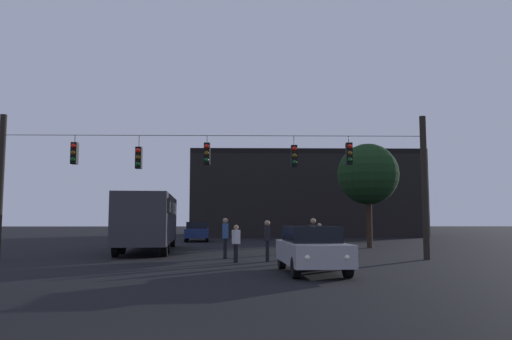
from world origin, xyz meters
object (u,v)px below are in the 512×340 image
object	(u,v)px
pedestrian_crossing_right	(236,241)
car_far_left	(197,231)
pedestrian_crossing_center	(313,237)
pedestrian_trailing	(319,238)
tree_left_silhouette	(368,177)
car_near_right	(312,248)
city_bus	(149,217)
pedestrian_crossing_left	(267,238)
tree_behind_building	(368,174)
pedestrian_near_bus	(225,235)

from	to	relation	value
pedestrian_crossing_right	car_far_left	bearing A→B (deg)	100.30
car_far_left	pedestrian_crossing_center	xyz separation A→B (m)	(6.65, -18.38, 0.22)
pedestrian_trailing	tree_left_silhouette	distance (m)	16.59
car_near_right	car_far_left	xyz separation A→B (m)	(-5.99, 22.85, 0.00)
city_bus	pedestrian_trailing	distance (m)	9.89
pedestrian_trailing	tree_left_silhouette	bearing A→B (deg)	67.99
city_bus	pedestrian_crossing_right	world-z (taller)	city_bus
tree_left_silhouette	pedestrian_crossing_left	bearing A→B (deg)	-116.32
tree_left_silhouette	city_bus	bearing A→B (deg)	-144.98
pedestrian_crossing_center	pedestrian_trailing	world-z (taller)	pedestrian_crossing_center
car_far_left	pedestrian_crossing_center	distance (m)	19.55
pedestrian_crossing_right	tree_behind_building	world-z (taller)	tree_behind_building
car_far_left	pedestrian_crossing_right	bearing A→B (deg)	-79.70
car_far_left	pedestrian_crossing_right	xyz separation A→B (m)	(3.43, -18.88, 0.05)
pedestrian_crossing_left	tree_behind_building	size ratio (longest dim) A/B	0.27
pedestrian_crossing_right	car_near_right	bearing A→B (deg)	-57.15
pedestrian_crossing_center	pedestrian_crossing_right	bearing A→B (deg)	-171.06
car_far_left	tree_behind_building	xyz separation A→B (m)	(11.31, -9.06, 3.68)
car_near_right	pedestrian_crossing_center	xyz separation A→B (m)	(0.66, 4.47, 0.22)
pedestrian_crossing_left	pedestrian_trailing	xyz separation A→B (m)	(2.49, 2.31, -0.09)
city_bus	car_far_left	distance (m)	11.81
tree_left_silhouette	pedestrian_near_bus	bearing A→B (deg)	-123.52
pedestrian_trailing	pedestrian_crossing_right	bearing A→B (deg)	-145.23
car_near_right	pedestrian_crossing_center	world-z (taller)	pedestrian_crossing_center
car_far_left	pedestrian_near_bus	world-z (taller)	pedestrian_near_bus
pedestrian_near_bus	pedestrian_trailing	distance (m)	4.35
pedestrian_crossing_left	pedestrian_crossing_right	xyz separation A→B (m)	(-1.29, -0.31, -0.12)
city_bus	pedestrian_crossing_center	xyz separation A→B (m)	(8.14, -6.71, -0.85)
pedestrian_crossing_right	tree_behind_building	bearing A→B (deg)	51.28
car_near_right	tree_behind_building	distance (m)	15.23
pedestrian_near_bus	pedestrian_trailing	world-z (taller)	pedestrian_near_bus
pedestrian_near_bus	tree_behind_building	size ratio (longest dim) A/B	0.28
car_near_right	pedestrian_trailing	bearing A→B (deg)	79.55
pedestrian_crossing_center	pedestrian_near_bus	distance (m)	4.01
city_bus	tree_behind_building	world-z (taller)	tree_behind_building
pedestrian_crossing_right	pedestrian_trailing	distance (m)	4.60
city_bus	car_far_left	xyz separation A→B (m)	(1.49, 11.67, -1.07)
pedestrian_crossing_left	pedestrian_trailing	bearing A→B (deg)	42.81
pedestrian_crossing_center	pedestrian_crossing_right	xyz separation A→B (m)	(-3.22, -0.51, -0.18)
city_bus	tree_left_silhouette	size ratio (longest dim) A/B	1.64
pedestrian_crossing_left	tree_left_silhouette	xyz separation A→B (m)	(8.52, 17.22, 3.99)
car_far_left	pedestrian_trailing	bearing A→B (deg)	-66.09
tree_behind_building	car_far_left	bearing A→B (deg)	141.31
pedestrian_trailing	car_far_left	bearing A→B (deg)	113.91
pedestrian_trailing	tree_left_silhouette	world-z (taller)	tree_left_silhouette
tree_behind_building	city_bus	bearing A→B (deg)	-168.46
pedestrian_crossing_right	tree_behind_building	xyz separation A→B (m)	(7.88, 9.83, 3.63)
car_far_left	pedestrian_trailing	xyz separation A→B (m)	(7.21, -16.26, 0.08)
pedestrian_crossing_left	pedestrian_trailing	world-z (taller)	pedestrian_crossing_left
car_near_right	pedestrian_crossing_center	size ratio (longest dim) A/B	2.48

